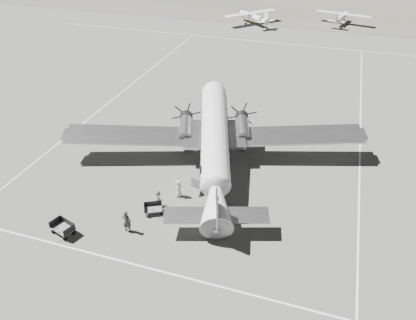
# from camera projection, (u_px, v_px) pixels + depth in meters

# --- Properties ---
(ground) EXTENTS (260.00, 260.00, 0.00)m
(ground) POSITION_uv_depth(u_px,v_px,m) (228.00, 166.00, 38.77)
(ground) COLOR slate
(ground) RESTS_ON ground
(taxi_line_near) EXTENTS (60.00, 0.15, 0.01)m
(taxi_line_near) POSITION_uv_depth(u_px,v_px,m) (173.00, 274.00, 27.60)
(taxi_line_near) COLOR white
(taxi_line_near) RESTS_ON ground
(taxi_line_right) EXTENTS (0.15, 80.00, 0.01)m
(taxi_line_right) POSITION_uv_depth(u_px,v_px,m) (359.00, 189.00, 35.66)
(taxi_line_right) COLOR white
(taxi_line_right) RESTS_ON ground
(taxi_line_left) EXTENTS (0.15, 60.00, 0.01)m
(taxi_line_left) POSITION_uv_depth(u_px,v_px,m) (113.00, 100.00, 51.39)
(taxi_line_left) COLOR white
(taxi_line_left) RESTS_ON ground
(taxi_line_horizon) EXTENTS (90.00, 0.15, 0.01)m
(taxi_line_horizon) POSITION_uv_depth(u_px,v_px,m) (290.00, 44.00, 70.65)
(taxi_line_horizon) COLOR white
(taxi_line_horizon) RESTS_ON ground
(dc3_airliner) EXTENTS (33.81, 28.12, 5.53)m
(dc3_airliner) POSITION_uv_depth(u_px,v_px,m) (215.00, 143.00, 36.86)
(dc3_airliner) COLOR #B4B3B6
(dc3_airliner) RESTS_ON ground
(light_plane_left) EXTENTS (15.13, 15.29, 2.47)m
(light_plane_left) POSITION_uv_depth(u_px,v_px,m) (253.00, 18.00, 81.18)
(light_plane_left) COLOR white
(light_plane_left) RESTS_ON ground
(light_plane_right) EXTENTS (12.70, 11.16, 2.28)m
(light_plane_right) POSITION_uv_depth(u_px,v_px,m) (342.00, 18.00, 81.24)
(light_plane_right) COLOR white
(light_plane_right) RESTS_ON ground
(baggage_cart_near) EXTENTS (1.87, 1.67, 0.87)m
(baggage_cart_near) POSITION_uv_depth(u_px,v_px,m) (153.00, 209.00, 32.74)
(baggage_cart_near) COLOR #5E5E5E
(baggage_cart_near) RESTS_ON ground
(baggage_cart_far) EXTENTS (2.15, 1.79, 1.04)m
(baggage_cart_far) POSITION_uv_depth(u_px,v_px,m) (63.00, 228.00, 30.70)
(baggage_cart_far) COLOR #5E5E5E
(baggage_cart_far) RESTS_ON ground
(ground_crew) EXTENTS (0.72, 0.50, 1.90)m
(ground_crew) POSITION_uv_depth(u_px,v_px,m) (127.00, 221.00, 30.71)
(ground_crew) COLOR #2F2F2F
(ground_crew) RESTS_ON ground
(ramp_agent) EXTENTS (0.63, 0.80, 1.61)m
(ramp_agent) POSITION_uv_depth(u_px,v_px,m) (159.00, 198.00, 33.30)
(ramp_agent) COLOR beige
(ramp_agent) RESTS_ON ground
(passenger) EXTENTS (0.63, 0.85, 1.59)m
(passenger) POSITION_uv_depth(u_px,v_px,m) (179.00, 188.00, 34.42)
(passenger) COLOR beige
(passenger) RESTS_ON ground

